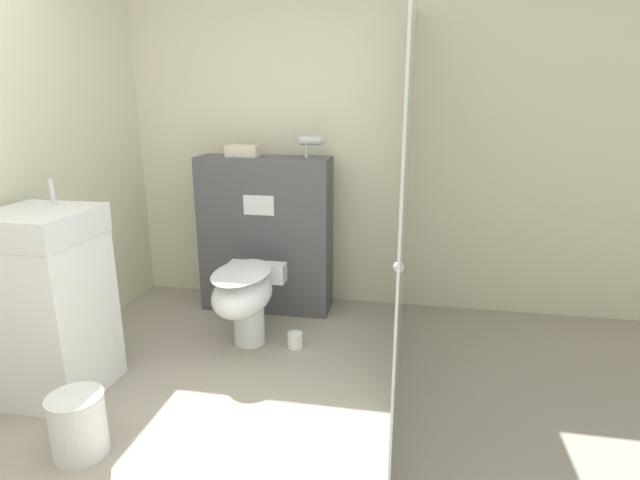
% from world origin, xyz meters
% --- Properties ---
extents(wall_back, '(8.00, 0.06, 2.50)m').
position_xyz_m(wall_back, '(0.00, 2.33, 1.25)').
color(wall_back, beige).
rests_on(wall_back, ground_plane).
extents(partition_panel, '(0.96, 0.31, 1.15)m').
position_xyz_m(partition_panel, '(-0.25, 2.05, 0.58)').
color(partition_panel, '#4C4C51').
rests_on(partition_panel, ground_plane).
extents(shower_glass, '(0.04, 2.17, 2.12)m').
position_xyz_m(shower_glass, '(0.78, 1.21, 1.06)').
color(shower_glass, silver).
rests_on(shower_glass, ground_plane).
extents(toilet, '(0.39, 0.64, 0.53)m').
position_xyz_m(toilet, '(-0.20, 1.41, 0.35)').
color(toilet, white).
rests_on(toilet, ground_plane).
extents(sink_vanity, '(0.48, 0.51, 1.15)m').
position_xyz_m(sink_vanity, '(-1.03, 0.74, 0.51)').
color(sink_vanity, white).
rests_on(sink_vanity, ground_plane).
extents(hair_drier, '(0.18, 0.06, 0.15)m').
position_xyz_m(hair_drier, '(0.10, 2.06, 1.26)').
color(hair_drier, '#B7B7BC').
rests_on(hair_drier, partition_panel).
extents(folded_towel, '(0.23, 0.13, 0.08)m').
position_xyz_m(folded_towel, '(-0.39, 2.04, 1.19)').
color(folded_towel, beige).
rests_on(folded_towel, partition_panel).
extents(spare_toilet_roll, '(0.10, 0.10, 0.10)m').
position_xyz_m(spare_toilet_roll, '(0.11, 1.45, 0.05)').
color(spare_toilet_roll, white).
rests_on(spare_toilet_roll, ground_plane).
extents(waste_bin, '(0.24, 0.24, 0.29)m').
position_xyz_m(waste_bin, '(-0.60, 0.29, 0.15)').
color(waste_bin, silver).
rests_on(waste_bin, ground_plane).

